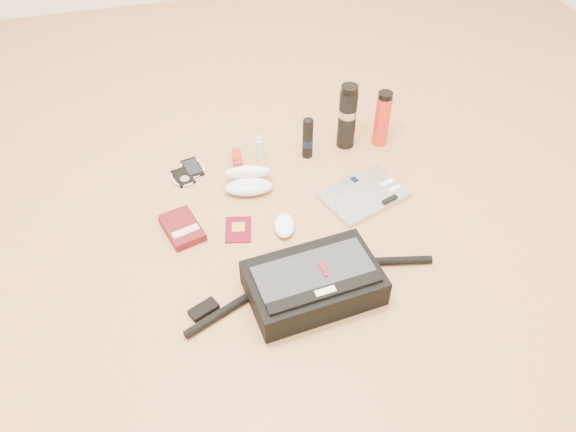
{
  "coord_description": "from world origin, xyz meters",
  "views": [
    {
      "loc": [
        -0.37,
        -1.28,
        1.41
      ],
      "look_at": [
        -0.02,
        0.04,
        0.06
      ],
      "focal_mm": 35.0,
      "sensor_mm": 36.0,
      "label": 1
    }
  ],
  "objects_px": {
    "laptop": "(364,195)",
    "thermos_black": "(347,116)",
    "messenger_bag": "(313,283)",
    "thermos_red": "(382,119)",
    "book": "(183,228)"
  },
  "relations": [
    {
      "from": "laptop",
      "to": "book",
      "type": "relative_size",
      "value": 1.77
    },
    {
      "from": "messenger_bag",
      "to": "book",
      "type": "distance_m",
      "value": 0.52
    },
    {
      "from": "messenger_bag",
      "to": "book",
      "type": "xyz_separation_m",
      "value": [
        -0.36,
        0.38,
        -0.04
      ]
    },
    {
      "from": "laptop",
      "to": "thermos_black",
      "type": "relative_size",
      "value": 1.26
    },
    {
      "from": "messenger_bag",
      "to": "laptop",
      "type": "xyz_separation_m",
      "value": [
        0.31,
        0.38,
        -0.04
      ]
    },
    {
      "from": "laptop",
      "to": "thermos_black",
      "type": "height_order",
      "value": "thermos_black"
    },
    {
      "from": "laptop",
      "to": "thermos_black",
      "type": "bearing_deg",
      "value": 64.46
    },
    {
      "from": "thermos_black",
      "to": "laptop",
      "type": "bearing_deg",
      "value": -96.55
    },
    {
      "from": "thermos_red",
      "to": "book",
      "type": "bearing_deg",
      "value": -160.62
    },
    {
      "from": "messenger_bag",
      "to": "thermos_red",
      "type": "distance_m",
      "value": 0.84
    },
    {
      "from": "book",
      "to": "thermos_red",
      "type": "height_order",
      "value": "thermos_red"
    },
    {
      "from": "book",
      "to": "thermos_black",
      "type": "distance_m",
      "value": 0.79
    },
    {
      "from": "thermos_black",
      "to": "thermos_red",
      "type": "distance_m",
      "value": 0.14
    },
    {
      "from": "messenger_bag",
      "to": "thermos_red",
      "type": "height_order",
      "value": "thermos_red"
    },
    {
      "from": "messenger_bag",
      "to": "laptop",
      "type": "height_order",
      "value": "messenger_bag"
    }
  ]
}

